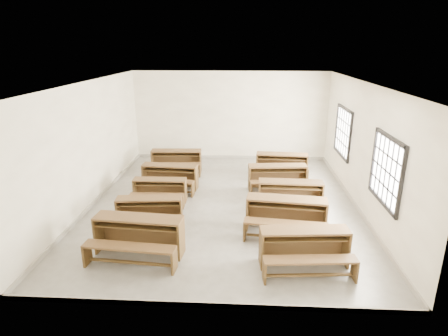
# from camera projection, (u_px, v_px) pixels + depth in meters

# --- Properties ---
(room) EXTENTS (8.50, 8.50, 3.20)m
(room) POSITION_uv_depth(u_px,v_px,m) (228.00, 125.00, 9.42)
(room) COLOR gray
(room) RESTS_ON ground
(desk_set_0) EXTENTS (1.86, 1.08, 0.80)m
(desk_set_0) POSITION_uv_depth(u_px,v_px,m) (138.00, 233.00, 7.49)
(desk_set_0) COLOR brown
(desk_set_0) RESTS_ON ground
(desk_set_1) EXTENTS (1.59, 0.93, 0.68)m
(desk_set_1) POSITION_uv_depth(u_px,v_px,m) (149.00, 210.00, 8.74)
(desk_set_1) COLOR brown
(desk_set_1) RESTS_ON ground
(desk_set_2) EXTENTS (1.43, 0.75, 0.64)m
(desk_set_2) POSITION_uv_depth(u_px,v_px,m) (160.00, 189.00, 10.09)
(desk_set_2) COLOR brown
(desk_set_2) RESTS_ON ground
(desk_set_3) EXTENTS (1.69, 0.97, 0.73)m
(desk_set_3) POSITION_uv_depth(u_px,v_px,m) (170.00, 175.00, 10.98)
(desk_set_3) COLOR brown
(desk_set_3) RESTS_ON ground
(desk_set_4) EXTENTS (1.70, 0.95, 0.74)m
(desk_set_4) POSITION_uv_depth(u_px,v_px,m) (176.00, 159.00, 12.47)
(desk_set_4) COLOR brown
(desk_set_4) RESTS_ON ground
(desk_set_5) EXTENTS (1.75, 1.01, 0.76)m
(desk_set_5) POSITION_uv_depth(u_px,v_px,m) (305.00, 246.00, 7.09)
(desk_set_5) COLOR brown
(desk_set_5) RESTS_ON ground
(desk_set_6) EXTENTS (1.88, 1.13, 0.81)m
(desk_set_6) POSITION_uv_depth(u_px,v_px,m) (286.00, 213.00, 8.41)
(desk_set_6) COLOR brown
(desk_set_6) RESTS_ON ground
(desk_set_7) EXTENTS (1.67, 0.90, 0.74)m
(desk_set_7) POSITION_uv_depth(u_px,v_px,m) (291.00, 193.00, 9.64)
(desk_set_7) COLOR brown
(desk_set_7) RESTS_ON ground
(desk_set_8) EXTENTS (1.75, 1.02, 0.76)m
(desk_set_8) POSITION_uv_depth(u_px,v_px,m) (278.00, 176.00, 10.87)
(desk_set_8) COLOR brown
(desk_set_8) RESTS_ON ground
(desk_set_9) EXTENTS (1.71, 0.98, 0.74)m
(desk_set_9) POSITION_uv_depth(u_px,v_px,m) (282.00, 163.00, 12.08)
(desk_set_9) COLOR brown
(desk_set_9) RESTS_ON ground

